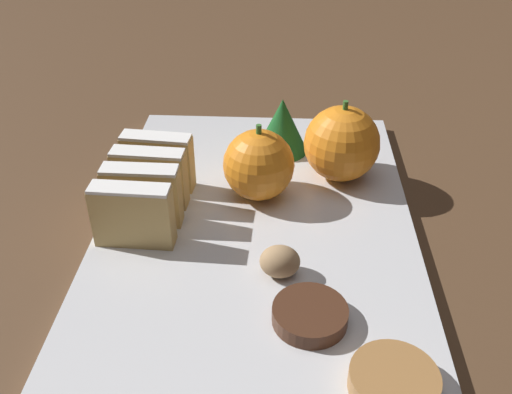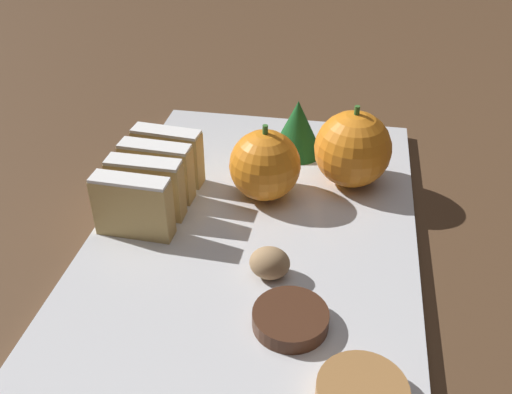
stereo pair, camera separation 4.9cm
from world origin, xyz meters
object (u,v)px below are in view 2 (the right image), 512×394
at_px(orange_far, 353,149).
at_px(chocolate_cookie, 290,319).
at_px(orange_near, 264,165).
at_px(walnut, 270,263).

xyz_separation_m(orange_far, chocolate_cookie, (-0.03, -0.20, -0.03)).
height_order(orange_near, chocolate_cookie, orange_near).
relative_size(orange_near, orange_far, 0.91).
relative_size(orange_near, chocolate_cookie, 1.36).
xyz_separation_m(orange_near, walnut, (0.02, -0.11, -0.02)).
height_order(orange_far, chocolate_cookie, orange_far).
height_order(orange_near, walnut, orange_near).
bearing_deg(orange_near, walnut, -78.53).
bearing_deg(chocolate_cookie, walnut, 114.78).
relative_size(walnut, chocolate_cookie, 0.59).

